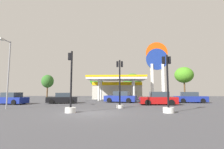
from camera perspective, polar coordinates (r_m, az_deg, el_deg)
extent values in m
plane|color=#47474C|center=(12.69, -6.48, -13.02)|extent=(90.00, 90.00, 0.00)
cube|color=beige|center=(36.65, 1.85, -5.58)|extent=(10.00, 6.90, 3.48)
cube|color=#EAB70C|center=(33.19, 1.72, -3.16)|extent=(10.00, 0.12, 0.60)
cube|color=white|center=(29.94, 1.57, -1.59)|extent=(9.98, 6.10, 0.35)
cube|color=#EAB70C|center=(29.96, 1.57, -0.97)|extent=(10.08, 6.20, 0.30)
cylinder|color=silver|center=(28.42, -4.58, -5.36)|extent=(0.32, 0.32, 3.62)
cylinder|color=silver|center=(28.26, 7.60, -5.33)|extent=(0.32, 0.32, 3.62)
cylinder|color=silver|center=(31.75, -3.78, -5.41)|extent=(0.32, 0.32, 3.62)
cylinder|color=silver|center=(31.60, 7.12, -5.38)|extent=(0.32, 0.32, 3.62)
cube|color=#4C4C51|center=(29.88, 1.59, -7.82)|extent=(0.90, 0.60, 1.10)
cube|color=white|center=(30.50, 13.62, -2.52)|extent=(0.40, 0.56, 6.52)
cube|color=white|center=(30.91, 17.10, -2.47)|extent=(0.40, 0.56, 6.52)
cylinder|color=navy|center=(31.19, 15.17, 5.11)|extent=(3.90, 0.22, 3.90)
cylinder|color=#EA4C0C|center=(31.45, 15.10, 7.20)|extent=(3.90, 0.22, 3.90)
cube|color=white|center=(31.36, 15.11, 6.14)|extent=(3.59, 0.08, 0.70)
cylinder|color=black|center=(23.92, -0.94, -8.82)|extent=(0.73, 0.40, 0.69)
cylinder|color=black|center=(25.68, 0.38, -8.61)|extent=(0.73, 0.40, 0.69)
cylinder|color=black|center=(23.20, 5.72, -8.88)|extent=(0.73, 0.40, 0.69)
cylinder|color=black|center=(25.01, 6.59, -8.65)|extent=(0.73, 0.40, 0.69)
cube|color=navy|center=(24.40, 2.91, -8.22)|extent=(4.85, 2.96, 0.82)
cube|color=#2D3842|center=(24.34, 3.27, -6.55)|extent=(2.50, 2.16, 0.69)
cube|color=black|center=(25.06, -2.06, -8.43)|extent=(0.57, 1.77, 0.26)
cylinder|color=black|center=(19.67, 12.17, -9.38)|extent=(0.66, 0.23, 0.66)
cylinder|color=black|center=(21.42, 11.39, -9.10)|extent=(0.66, 0.23, 0.66)
cylinder|color=black|center=(20.27, 19.78, -9.06)|extent=(0.66, 0.23, 0.66)
cylinder|color=black|center=(21.98, 18.42, -8.83)|extent=(0.66, 0.23, 0.66)
cube|color=#A51111|center=(20.78, 15.46, -8.51)|extent=(4.34, 1.84, 0.78)
cube|color=#2D3842|center=(20.79, 15.82, -6.62)|extent=(2.07, 1.62, 0.66)
cube|color=black|center=(20.43, 9.57, -9.00)|extent=(0.13, 1.73, 0.25)
cylinder|color=black|center=(22.85, -20.07, -8.72)|extent=(0.63, 0.33, 0.60)
cylinder|color=black|center=(24.43, -19.35, -8.54)|extent=(0.63, 0.33, 0.60)
cylinder|color=black|center=(22.52, -13.90, -8.95)|extent=(0.63, 0.33, 0.60)
cylinder|color=black|center=(24.13, -13.58, -8.74)|extent=(0.63, 0.33, 0.60)
cube|color=black|center=(23.44, -16.72, -8.27)|extent=(4.19, 2.43, 0.71)
cube|color=#2D3842|center=(23.40, -16.34, -6.77)|extent=(2.14, 1.82, 0.60)
cube|color=black|center=(23.78, -21.39, -8.32)|extent=(0.44, 1.55, 0.22)
cylinder|color=black|center=(27.46, 27.31, -7.84)|extent=(0.65, 0.24, 0.64)
cylinder|color=black|center=(25.87, 28.77, -7.93)|extent=(0.65, 0.24, 0.64)
cylinder|color=black|center=(26.58, 22.04, -8.15)|extent=(0.65, 0.24, 0.64)
cylinder|color=black|center=(24.93, 23.22, -8.28)|extent=(0.65, 0.24, 0.64)
cube|color=navy|center=(26.17, 25.34, -7.60)|extent=(4.27, 1.90, 0.76)
cube|color=#2D3842|center=(26.10, 24.97, -6.16)|extent=(2.06, 1.63, 0.64)
cube|color=black|center=(26.96, 29.51, -7.57)|extent=(0.17, 1.68, 0.24)
cylinder|color=black|center=(26.01, -32.24, -7.76)|extent=(0.65, 0.31, 0.62)
cylinder|color=black|center=(23.06, -30.66, -8.21)|extent=(0.65, 0.31, 0.62)
cylinder|color=black|center=(24.31, -27.96, -8.18)|extent=(0.65, 0.31, 0.62)
cube|color=navy|center=(24.53, -31.48, -7.50)|extent=(4.31, 2.36, 0.74)
cube|color=#2D3842|center=(24.41, -31.15, -6.02)|extent=(2.16, 1.81, 0.62)
cylinder|color=silver|center=(13.39, 18.87, -11.51)|extent=(0.83, 0.83, 0.40)
cylinder|color=black|center=(13.34, 18.56, -2.06)|extent=(0.14, 0.14, 4.01)
cube|color=black|center=(13.63, 17.27, 4.69)|extent=(0.21, 0.20, 0.57)
sphere|color=red|center=(13.78, 17.12, 5.34)|extent=(0.15, 0.15, 0.15)
sphere|color=#D89E0C|center=(13.75, 17.14, 4.60)|extent=(0.15, 0.15, 0.15)
sphere|color=green|center=(13.72, 17.16, 3.86)|extent=(0.15, 0.15, 0.15)
cube|color=black|center=(13.74, 19.05, 4.66)|extent=(0.21, 0.20, 0.57)
sphere|color=red|center=(13.89, 18.88, 5.30)|extent=(0.15, 0.15, 0.15)
sphere|color=#D89E0C|center=(13.86, 18.91, 4.57)|extent=(0.15, 0.15, 0.15)
sphere|color=green|center=(13.83, 18.93, 3.84)|extent=(0.15, 0.15, 0.15)
cylinder|color=silver|center=(16.21, 2.72, -10.94)|extent=(0.64, 0.64, 0.30)
cylinder|color=black|center=(16.16, 2.68, -2.65)|extent=(0.14, 0.14, 4.38)
cube|color=black|center=(16.52, 1.89, 3.57)|extent=(0.21, 0.20, 0.57)
sphere|color=red|center=(16.67, 1.89, 4.11)|extent=(0.15, 0.15, 0.15)
sphere|color=#D89E0C|center=(16.64, 1.90, 3.50)|extent=(0.15, 0.15, 0.15)
sphere|color=green|center=(16.62, 1.90, 2.89)|extent=(0.15, 0.15, 0.15)
cube|color=black|center=(16.52, 3.42, 3.58)|extent=(0.21, 0.20, 0.57)
sphere|color=red|center=(16.67, 3.41, 4.12)|extent=(0.15, 0.15, 0.15)
sphere|color=#D89E0C|center=(16.64, 3.41, 3.51)|extent=(0.15, 0.15, 0.15)
sphere|color=green|center=(16.61, 3.42, 2.90)|extent=(0.15, 0.15, 0.15)
cylinder|color=silver|center=(13.16, -14.08, -11.75)|extent=(0.82, 0.82, 0.40)
cylinder|color=black|center=(13.12, -13.82, -1.45)|extent=(0.14, 0.14, 4.33)
cube|color=black|center=(13.59, -14.34, 6.00)|extent=(0.21, 0.20, 0.57)
sphere|color=red|center=(13.74, -14.17, 6.64)|extent=(0.15, 0.15, 0.15)
sphere|color=#D89E0C|center=(13.70, -14.18, 5.90)|extent=(0.15, 0.15, 0.15)
sphere|color=green|center=(13.67, -14.20, 5.16)|extent=(0.15, 0.15, 0.15)
cylinder|color=brown|center=(45.16, -21.38, -5.52)|extent=(0.33, 0.33, 3.03)
ellipsoid|color=#306627|center=(45.23, -21.26, -2.17)|extent=(3.01, 3.01, 3.27)
cylinder|color=brown|center=(41.82, -5.33, -5.87)|extent=(0.28, 0.28, 3.08)
ellipsoid|color=#2F8A1F|center=(41.91, -5.29, -2.05)|extent=(3.33, 3.33, 2.70)
cylinder|color=brown|center=(40.55, 7.04, -6.25)|extent=(0.39, 0.39, 2.51)
ellipsoid|color=#2E6E24|center=(40.62, 6.99, -2.18)|extent=(4.35, 4.35, 3.53)
cylinder|color=brown|center=(43.60, 23.68, -4.85)|extent=(0.36, 0.36, 3.91)
ellipsoid|color=#468D21|center=(43.77, 23.48, -0.14)|extent=(4.38, 4.38, 3.82)
cylinder|color=gray|center=(18.18, -32.02, 0.00)|extent=(0.12, 0.12, 6.32)
cylinder|color=gray|center=(18.22, -32.59, 9.81)|extent=(0.09, 1.20, 0.09)
cube|color=beige|center=(17.74, -33.74, 10.11)|extent=(0.24, 0.44, 0.16)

